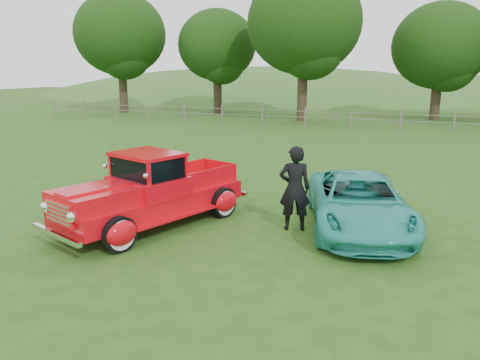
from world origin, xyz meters
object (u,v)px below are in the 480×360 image
(tree_near_east, at_px, (441,46))
(man, at_px, (295,188))
(tree_far_west, at_px, (120,34))
(tree_mid_west, at_px, (217,45))
(tree_near_west, at_px, (304,23))
(red_pickup, at_px, (151,193))
(teal_sedan, at_px, (359,203))

(tree_near_east, height_order, man, tree_near_east)
(tree_far_west, distance_m, tree_mid_west, 8.30)
(man, bearing_deg, tree_near_west, -96.45)
(tree_mid_west, xyz_separation_m, tree_near_east, (17.00, 1.00, -0.30))
(tree_near_west, bearing_deg, man, -76.38)
(tree_far_west, bearing_deg, red_pickup, -53.91)
(tree_mid_west, bearing_deg, tree_near_west, -20.56)
(tree_near_east, bearing_deg, teal_sedan, -94.21)
(red_pickup, height_order, teal_sedan, red_pickup)
(tree_near_east, distance_m, teal_sedan, 27.21)
(tree_near_east, bearing_deg, red_pickup, -103.12)
(tree_mid_west, bearing_deg, teal_sedan, -59.72)
(tree_mid_west, height_order, tree_near_east, tree_mid_west)
(tree_far_west, xyz_separation_m, tree_near_east, (25.00, 3.00, -1.24))
(tree_mid_west, xyz_separation_m, tree_near_west, (8.00, -3.00, 1.25))
(teal_sedan, bearing_deg, tree_near_west, 91.24)
(tree_mid_west, bearing_deg, man, -62.59)
(tree_near_west, height_order, tree_near_east, tree_near_west)
(red_pickup, bearing_deg, tree_mid_west, 130.72)
(tree_near_west, relative_size, red_pickup, 1.97)
(red_pickup, height_order, man, man)
(man, bearing_deg, tree_near_east, -117.06)
(red_pickup, distance_m, man, 3.38)
(tree_far_west, height_order, man, tree_far_west)
(tree_far_west, xyz_separation_m, man, (21.65, -24.32, -5.50))
(tree_mid_west, relative_size, tree_near_east, 1.02)
(tree_near_west, height_order, teal_sedan, tree_near_west)
(tree_near_east, height_order, red_pickup, tree_near_east)
(teal_sedan, bearing_deg, man, -173.28)
(tree_mid_west, distance_m, tree_near_east, 17.03)
(man, bearing_deg, tree_far_west, -68.40)
(red_pickup, bearing_deg, tree_far_west, 145.91)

